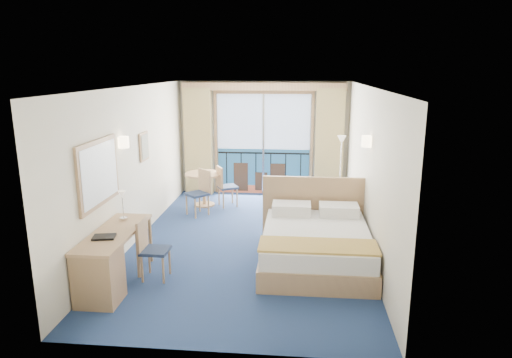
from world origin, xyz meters
name	(u,v)px	position (x,y,z in m)	size (l,w,h in m)	color
floor	(249,241)	(0.00, 0.00, 0.00)	(6.50, 6.50, 0.00)	navy
room_walls	(248,142)	(0.00, 0.00, 1.78)	(4.04, 6.54, 2.72)	white
balcony_door	(263,147)	(-0.01, 3.22, 1.14)	(2.36, 0.03, 2.52)	navy
curtain_left	(198,142)	(-1.55, 3.07, 1.28)	(0.65, 0.22, 2.55)	tan
curtain_right	(329,144)	(1.55, 3.07, 1.28)	(0.65, 0.22, 2.55)	tan
pelmet	(263,86)	(0.00, 3.10, 2.58)	(3.80, 0.25, 0.18)	tan
mirror	(99,173)	(-1.97, -1.50, 1.55)	(0.05, 1.25, 0.95)	tan
wall_print	(144,147)	(-1.97, 0.45, 1.60)	(0.04, 0.42, 0.52)	tan
sconce_left	(123,142)	(-1.94, -0.60, 1.85)	(0.18, 0.18, 0.18)	beige
sconce_right	(367,141)	(1.94, -0.15, 1.85)	(0.18, 0.18, 0.18)	beige
bed	(316,243)	(1.14, -0.78, 0.32)	(1.83, 2.18, 1.15)	tan
nightstand	(348,222)	(1.77, 0.45, 0.27)	(0.41, 0.39, 0.54)	#9A7351
phone	(349,206)	(1.76, 0.43, 0.58)	(0.18, 0.14, 0.08)	beige
armchair	(321,199)	(1.33, 1.71, 0.32)	(0.69, 0.71, 0.65)	#41474F
floor_lamp	(341,152)	(1.79, 2.56, 1.17)	(0.21, 0.21, 1.55)	silver
desk	(102,268)	(-1.71, -2.20, 0.43)	(0.57, 1.65, 0.77)	tan
desk_chair	(150,246)	(-1.27, -1.56, 0.50)	(0.40, 0.39, 0.89)	#202E4C
folder	(104,237)	(-1.74, -2.00, 0.79)	(0.29, 0.22, 0.03)	black
desk_lamp	(122,199)	(-1.76, -1.25, 1.10)	(0.12, 0.12, 0.43)	silver
round_table	(204,181)	(-1.23, 2.09, 0.56)	(0.82, 0.82, 0.74)	tan
table_chair_a	(224,184)	(-0.77, 2.06, 0.51)	(0.53, 0.53, 0.91)	#202E4C
table_chair_b	(200,190)	(-1.18, 1.46, 0.53)	(0.58, 0.58, 0.94)	#202E4C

